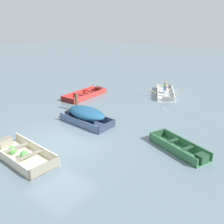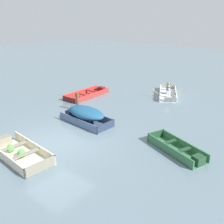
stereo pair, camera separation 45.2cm
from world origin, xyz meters
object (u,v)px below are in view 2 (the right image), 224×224
Objects in this scene: dinghy_cream_foreground at (18,152)px; rowboat_white_with_crew at (168,93)px; skiff_green_near_moored at (178,150)px; skiff_red_far_moored at (89,94)px; skiff_slate_blue_mid_moored at (86,114)px; mooring_post at (78,102)px.

dinghy_cream_foreground is 0.88× the size of rowboat_white_with_crew.
skiff_red_far_moored is at bearing 157.76° from skiff_green_near_moored.
skiff_green_near_moored is 0.81× the size of skiff_red_far_moored.
skiff_slate_blue_mid_moored is at bearing 92.70° from dinghy_cream_foreground.
skiff_green_near_moored is at bearing -7.33° from mooring_post.
rowboat_white_with_crew is 6.63m from mooring_post.
skiff_green_near_moored is at bearing 40.58° from dinghy_cream_foreground.
dinghy_cream_foreground is at bearing -94.78° from rowboat_white_with_crew.
skiff_red_far_moored is (-8.40, 3.44, -0.02)m from skiff_green_near_moored.
mooring_post reaches higher than rowboat_white_with_crew.
mooring_post is (-6.80, 0.87, 0.40)m from skiff_green_near_moored.
skiff_green_near_moored is at bearing 1.62° from skiff_slate_blue_mid_moored.
skiff_red_far_moored is at bearing -141.92° from rowboat_white_with_crew.
rowboat_white_with_crew is at bearing 80.93° from skiff_slate_blue_mid_moored.
mooring_post is at bearing 148.69° from skiff_slate_blue_mid_moored.
mooring_post reaches higher than dinghy_cream_foreground.
skiff_green_near_moored is 0.96× the size of skiff_slate_blue_mid_moored.
rowboat_white_with_crew reaches higher than skiff_red_far_moored.
dinghy_cream_foreground is 1.13× the size of skiff_green_near_moored.
skiff_red_far_moored is 3.24× the size of mooring_post.
dinghy_cream_foreground is 6.49m from skiff_green_near_moored.
rowboat_white_with_crew reaches higher than skiff_slate_blue_mid_moored.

